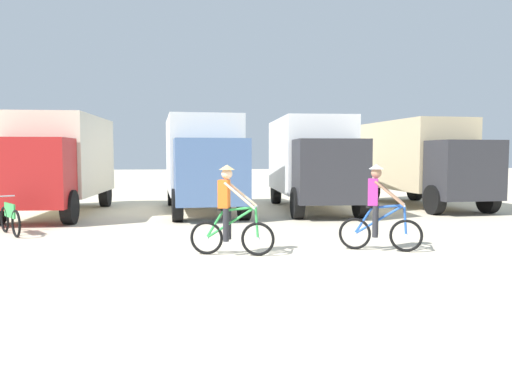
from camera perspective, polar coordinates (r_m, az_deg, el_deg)
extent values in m
plane|color=beige|center=(9.11, 1.10, -8.54)|extent=(120.00, 120.00, 0.00)
cube|color=beige|center=(18.86, -20.96, 3.94)|extent=(2.63, 5.30, 2.70)
cube|color=#B21E1E|center=(15.62, -24.28, 1.99)|extent=(2.27, 1.60, 2.00)
cube|color=black|center=(14.95, -25.19, 3.22)|extent=(2.03, 0.17, 0.80)
cylinder|color=black|center=(15.48, -20.47, -1.63)|extent=(0.36, 1.01, 1.00)
cylinder|color=black|center=(20.32, -16.79, -0.19)|extent=(0.36, 1.01, 1.00)
cylinder|color=black|center=(20.82, -22.30, -0.23)|extent=(0.36, 1.01, 1.00)
cube|color=white|center=(18.54, -6.29, 4.19)|extent=(2.72, 5.34, 2.70)
cube|color=#4C6B9E|center=(15.17, -5.12, 2.30)|extent=(2.29, 1.63, 2.00)
cube|color=black|center=(14.47, -4.82, 3.59)|extent=(2.03, 0.21, 0.80)
cylinder|color=black|center=(15.48, -1.38, -1.36)|extent=(0.38, 1.02, 1.00)
cylinder|color=black|center=(15.26, -8.94, -1.49)|extent=(0.38, 1.02, 1.00)
cylinder|color=black|center=(20.39, -3.82, 0.00)|extent=(0.38, 1.02, 1.00)
cylinder|color=black|center=(20.23, -9.56, -0.09)|extent=(0.38, 1.02, 1.00)
cube|color=white|center=(19.11, 6.02, 4.20)|extent=(2.61, 5.29, 2.70)
cube|color=#2D2D33|center=(15.80, 8.47, 2.35)|extent=(2.26, 1.59, 2.00)
cube|color=black|center=(15.11, 9.12, 3.58)|extent=(2.03, 0.16, 0.80)
cylinder|color=black|center=(16.23, 11.84, -1.18)|extent=(0.36, 1.01, 1.00)
cylinder|color=black|center=(15.75, 4.73, -1.27)|extent=(0.36, 1.01, 1.00)
cylinder|color=black|center=(21.03, 7.79, 0.10)|extent=(0.36, 1.01, 1.00)
cylinder|color=black|center=(20.66, 2.28, 0.06)|extent=(0.36, 1.01, 1.00)
cube|color=#CCB78E|center=(21.18, 17.54, 4.03)|extent=(2.70, 5.33, 2.70)
cube|color=#2D2D33|center=(18.27, 22.64, 2.32)|extent=(2.28, 1.63, 2.00)
cube|color=black|center=(17.69, 23.94, 3.36)|extent=(2.03, 0.20, 0.80)
cylinder|color=black|center=(19.00, 24.94, -0.71)|extent=(0.38, 1.02, 1.00)
cylinder|color=black|center=(17.87, 19.65, -0.85)|extent=(0.38, 1.02, 1.00)
cylinder|color=black|center=(23.20, 17.66, 0.32)|extent=(0.38, 1.02, 1.00)
cylinder|color=black|center=(22.29, 13.07, 0.26)|extent=(0.38, 1.02, 1.00)
torus|color=black|center=(10.02, 0.22, -5.38)|extent=(0.67, 0.24, 0.68)
cylinder|color=silver|center=(10.02, 0.22, -5.38)|extent=(0.10, 0.10, 0.08)
torus|color=black|center=(10.21, -5.65, -5.22)|extent=(0.67, 0.24, 0.68)
cylinder|color=silver|center=(10.21, -5.65, -5.22)|extent=(0.10, 0.10, 0.08)
cylinder|color=green|center=(10.06, -2.89, -3.50)|extent=(1.00, 0.33, 0.68)
cylinder|color=green|center=(9.99, -1.92, -1.93)|extent=(0.65, 0.23, 0.13)
cylinder|color=green|center=(10.13, -4.71, -3.69)|extent=(0.39, 0.15, 0.59)
cylinder|color=green|center=(9.97, 0.08, -3.57)|extent=(0.11, 0.08, 0.64)
cylinder|color=silver|center=(9.94, -0.06, -1.73)|extent=(0.18, 0.51, 0.04)
cube|color=black|center=(10.05, -3.76, -1.96)|extent=(0.26, 0.18, 0.06)
cube|color=orange|center=(10.02, -3.66, -0.20)|extent=(0.28, 0.36, 0.56)
sphere|color=beige|center=(9.99, -3.33, 2.08)|extent=(0.22, 0.22, 0.22)
cone|color=tan|center=(9.98, -3.34, 2.83)|extent=(0.32, 0.32, 0.10)
cylinder|color=#26262B|center=(10.20, -3.17, -3.56)|extent=(0.12, 0.12, 0.66)
cylinder|color=#26262B|center=(9.95, -3.46, -3.77)|extent=(0.12, 0.12, 0.66)
cylinder|color=beige|center=(10.14, -1.59, -0.23)|extent=(0.62, 0.18, 0.53)
cylinder|color=beige|center=(9.78, -1.94, -0.39)|extent=(0.61, 0.26, 0.53)
torus|color=black|center=(10.88, 16.73, -4.79)|extent=(0.65, 0.32, 0.68)
cylinder|color=silver|center=(10.88, 16.73, -4.79)|extent=(0.10, 0.10, 0.08)
torus|color=black|center=(10.90, 11.18, -4.67)|extent=(0.65, 0.32, 0.68)
cylinder|color=silver|center=(10.90, 11.18, -4.67)|extent=(0.10, 0.10, 0.08)
cylinder|color=blue|center=(10.83, 13.85, -3.06)|extent=(0.97, 0.45, 0.68)
cylinder|color=blue|center=(10.80, 14.79, -1.61)|extent=(0.63, 0.30, 0.13)
cylinder|color=blue|center=(10.85, 12.12, -3.23)|extent=(0.38, 0.20, 0.59)
cylinder|color=blue|center=(10.84, 16.63, -3.12)|extent=(0.11, 0.08, 0.64)
cylinder|color=silver|center=(10.80, 16.54, -1.43)|extent=(0.24, 0.49, 0.04)
cube|color=black|center=(10.81, 13.06, -1.63)|extent=(0.27, 0.20, 0.06)
cube|color=#AD2D8C|center=(10.78, 13.19, 0.01)|extent=(0.31, 0.37, 0.56)
sphere|color=#A87A5B|center=(10.76, 13.55, 2.13)|extent=(0.22, 0.22, 0.22)
cone|color=silver|center=(10.75, 13.56, 2.82)|extent=(0.32, 0.32, 0.10)
cylinder|color=#26262B|center=(10.97, 13.47, -3.12)|extent=(0.12, 0.12, 0.66)
cylinder|color=#26262B|center=(10.71, 13.43, -3.30)|extent=(0.12, 0.12, 0.66)
cylinder|color=#A87A5B|center=(10.96, 14.98, -0.03)|extent=(0.61, 0.25, 0.53)
cylinder|color=#A87A5B|center=(10.60, 14.98, -0.17)|extent=(0.58, 0.33, 0.53)
torus|color=black|center=(14.56, -26.72, -2.81)|extent=(0.42, 0.61, 0.68)
torus|color=black|center=(13.55, -25.67, -3.27)|extent=(0.42, 0.61, 0.68)
cube|color=green|center=(14.02, -26.25, -1.90)|extent=(0.51, 0.77, 0.36)
cylinder|color=silver|center=(14.46, -26.75, -0.43)|extent=(0.44, 0.30, 0.04)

